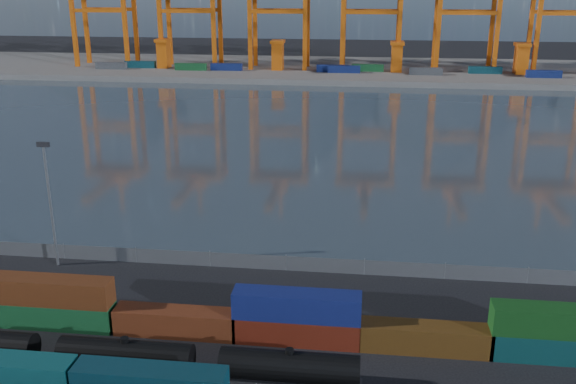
# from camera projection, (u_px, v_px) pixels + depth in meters

# --- Properties ---
(harbor_water) EXTENTS (700.00, 700.00, 0.00)m
(harbor_water) POSITION_uv_depth(u_px,v_px,m) (326.00, 133.00, 155.09)
(harbor_water) COLOR #2F3B44
(harbor_water) RESTS_ON ground
(far_quay) EXTENTS (700.00, 70.00, 2.00)m
(far_quay) POSITION_uv_depth(u_px,v_px,m) (344.00, 70.00, 253.54)
(far_quay) COLOR #514F4C
(far_quay) RESTS_ON ground
(container_row_north) EXTENTS (142.11, 2.66, 5.67)m
(container_row_north) POSITION_uv_depth(u_px,v_px,m) (255.00, 321.00, 66.35)
(container_row_north) COLOR navy
(container_row_north) RESTS_ON ground
(waterfront_fence) EXTENTS (160.12, 0.12, 2.20)m
(waterfront_fence) POSITION_uv_depth(u_px,v_px,m) (286.00, 263.00, 82.35)
(waterfront_fence) COLOR #595B5E
(waterfront_fence) RESTS_ON ground
(yard_light_mast) EXTENTS (1.60, 0.40, 16.60)m
(yard_light_mast) POSITION_uv_depth(u_px,v_px,m) (50.00, 198.00, 81.31)
(yard_light_mast) COLOR slate
(yard_light_mast) RESTS_ON ground
(quay_containers) EXTENTS (172.58, 10.99, 2.60)m
(quay_containers) POSITION_uv_depth(u_px,v_px,m) (313.00, 68.00, 240.41)
(quay_containers) COLOR navy
(quay_containers) RESTS_ON far_quay
(straddle_carriers) EXTENTS (140.00, 7.00, 11.10)m
(straddle_carriers) POSITION_uv_depth(u_px,v_px,m) (337.00, 55.00, 242.25)
(straddle_carriers) COLOR #DA5C0F
(straddle_carriers) RESTS_ON far_quay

